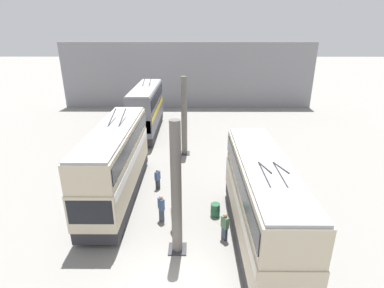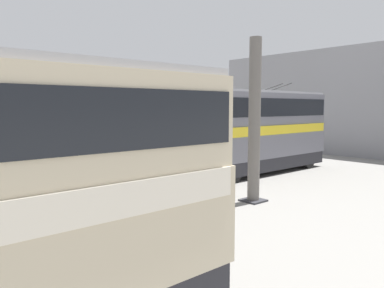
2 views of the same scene
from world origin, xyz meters
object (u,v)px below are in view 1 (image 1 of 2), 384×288
bus_right_near (116,159)px  person_aisle_foreground (174,217)px  person_by_right_row (158,178)px  person_aisle_midway (161,207)px  person_by_left_row (225,226)px  bus_right_mid (146,107)px  oil_drum (215,210)px  bus_left_near (262,199)px

bus_right_near → person_aisle_foreground: bus_right_near is taller
person_by_right_row → person_aisle_midway: (-3.95, -0.67, 0.13)m
bus_right_near → person_by_left_row: 8.43m
person_by_left_row → person_aisle_foreground: 2.92m
person_by_right_row → person_by_left_row: 7.09m
bus_right_near → person_aisle_foreground: size_ratio=6.23×
bus_right_near → person_by_right_row: bus_right_near is taller
person_aisle_midway → person_aisle_foreground: person_aisle_midway is taller
person_by_left_row → person_aisle_midway: bearing=-61.0°
bus_right_mid → person_by_right_row: 13.10m
bus_right_mid → oil_drum: (-16.07, -6.50, -2.50)m
person_aisle_midway → oil_drum: bearing=-27.0°
person_aisle_foreground → bus_right_near: bearing=-60.7°
bus_left_near → person_aisle_midway: bus_left_near is taller
bus_right_near → person_aisle_midway: (-2.77, -3.23, -1.93)m
person_aisle_midway → person_by_left_row: person_aisle_midway is taller
bus_left_near → bus_right_near: bearing=61.0°
person_aisle_midway → person_by_left_row: 4.00m
bus_left_near → person_by_right_row: (5.96, 6.07, -1.98)m
person_by_right_row → oil_drum: (-3.41, -3.94, -0.39)m
bus_left_near → oil_drum: bearing=39.7°
oil_drum → person_aisle_foreground: bearing=120.9°
bus_left_near → person_aisle_midway: (2.02, 5.40, -1.85)m
bus_left_near → bus_right_near: size_ratio=0.95×
person_by_right_row → bus_left_near: bearing=163.1°
person_by_right_row → oil_drum: bearing=166.8°
bus_right_mid → bus_right_near: bearing=180.0°
person_by_right_row → bus_right_mid: bearing=-51.0°
bus_right_mid → person_aisle_midway: bearing=-169.0°
bus_right_near → oil_drum: 7.30m
person_by_left_row → person_by_right_row: bearing=-88.7°
bus_left_near → person_aisle_foreground: bearing=76.8°
bus_left_near → person_aisle_midway: 6.05m
bus_right_near → bus_left_near: bearing=-119.0°
person_by_right_row → person_aisle_midway: person_aisle_midway is taller
person_aisle_midway → person_aisle_foreground: bearing=-85.8°
bus_right_near → oil_drum: bus_right_near is taller
person_aisle_foreground → bus_left_near: bearing=148.6°
person_by_right_row → person_aisle_foreground: (-4.88, -1.48, 0.11)m
bus_right_near → person_aisle_midway: bearing=-130.6°
bus_right_mid → person_by_left_row: size_ratio=6.30×
person_aisle_midway → oil_drum: 3.36m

